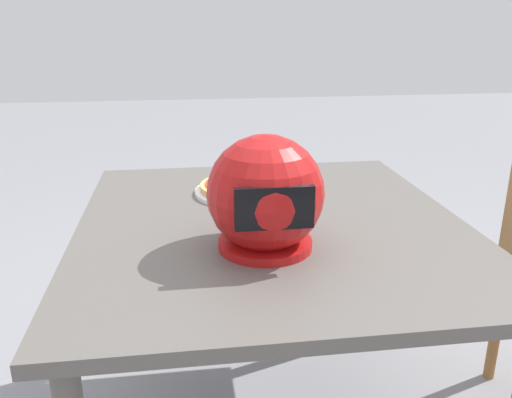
{
  "coord_description": "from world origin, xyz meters",
  "views": [
    {
      "loc": [
        0.21,
        1.24,
        1.19
      ],
      "look_at": [
        0.02,
        -0.11,
        0.72
      ],
      "focal_mm": 36.95,
      "sensor_mm": 36.0,
      "label": 1
    }
  ],
  "objects": [
    {
      "name": "pizza",
      "position": [
        0.05,
        -0.23,
        0.73
      ],
      "size": [
        0.25,
        0.25,
        0.05
      ],
      "color": "tan",
      "rests_on": "pizza_plate"
    },
    {
      "name": "pizza_plate",
      "position": [
        0.05,
        -0.23,
        0.71
      ],
      "size": [
        0.28,
        0.28,
        0.01
      ],
      "primitive_type": "cylinder",
      "color": "white",
      "rests_on": "dining_table"
    },
    {
      "name": "motorcycle_helmet",
      "position": [
        0.04,
        0.17,
        0.82
      ],
      "size": [
        0.26,
        0.26,
        0.26
      ],
      "color": "#B21414",
      "rests_on": "dining_table"
    },
    {
      "name": "dining_table",
      "position": [
        0.0,
        0.0,
        0.62
      ],
      "size": [
        0.98,
        1.07,
        0.7
      ],
      "color": "#5B5651",
      "rests_on": "ground"
    }
  ]
}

